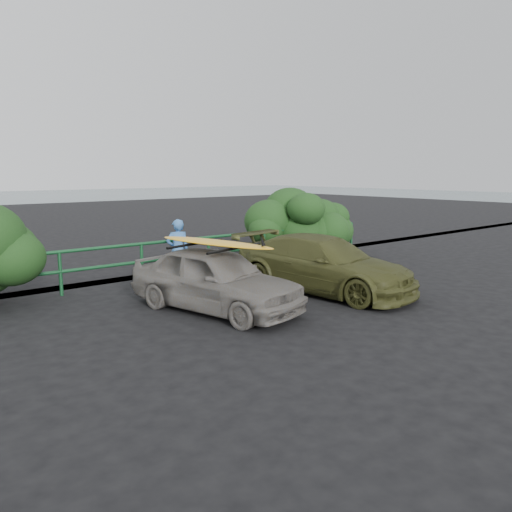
{
  "coord_description": "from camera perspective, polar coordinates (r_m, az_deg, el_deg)",
  "views": [
    {
      "loc": [
        -6.54,
        -6.29,
        2.77
      ],
      "look_at": [
        0.19,
        1.95,
        0.97
      ],
      "focal_mm": 35.0,
      "sensor_mm": 36.0,
      "label": 1
    }
  ],
  "objects": [
    {
      "name": "surfboard",
      "position": [
        9.9,
        -4.75,
        1.54
      ],
      "size": [
        1.24,
        2.93,
        0.09
      ],
      "primitive_type": "ellipsoid",
      "rotation": [
        0.0,
        0.0,
        0.23
      ],
      "color": "yellow",
      "rests_on": "roof_rack"
    },
    {
      "name": "man",
      "position": [
        12.83,
        -8.92,
        0.64
      ],
      "size": [
        0.67,
        0.54,
        1.59
      ],
      "primitive_type": "imported",
      "rotation": [
        0.0,
        0.0,
        2.83
      ],
      "color": "#3F76BE",
      "rests_on": "ground"
    },
    {
      "name": "olive_vehicle",
      "position": [
        11.69,
        7.65,
        -0.93
      ],
      "size": [
        2.53,
        4.71,
        1.3
      ],
      "primitive_type": "imported",
      "rotation": [
        0.0,
        0.0,
        0.17
      ],
      "color": "#41431D",
      "rests_on": "ground"
    },
    {
      "name": "guardrail",
      "position": [
        13.24,
        -9.03,
        -0.3
      ],
      "size": [
        14.0,
        0.08,
        1.04
      ],
      "primitive_type": null,
      "color": "#164D27",
      "rests_on": "ground"
    },
    {
      "name": "roof_rack",
      "position": [
        9.91,
        -4.74,
        1.15
      ],
      "size": [
        1.78,
        1.43,
        0.05
      ],
      "primitive_type": null,
      "rotation": [
        0.0,
        0.0,
        0.23
      ],
      "color": "black",
      "rests_on": "sedan"
    },
    {
      "name": "sedan",
      "position": [
        10.03,
        -4.69,
        -2.65
      ],
      "size": [
        2.36,
        4.04,
        1.29
      ],
      "primitive_type": "imported",
      "rotation": [
        0.0,
        0.0,
        0.23
      ],
      "color": "slate",
      "rests_on": "ground"
    },
    {
      "name": "shrub_right",
      "position": [
        16.59,
        5.11,
        3.62
      ],
      "size": [
        3.2,
        2.4,
        2.1
      ],
      "primitive_type": null,
      "color": "#1E4218",
      "rests_on": "ground"
    },
    {
      "name": "ground",
      "position": [
        9.49,
        6.62,
        -7.43
      ],
      "size": [
        80.0,
        80.0,
        0.0
      ],
      "primitive_type": "plane",
      "color": "black"
    }
  ]
}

